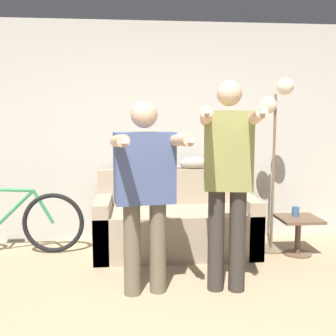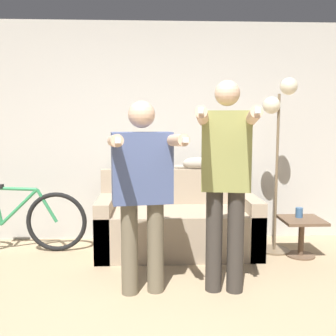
{
  "view_description": "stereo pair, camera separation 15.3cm",
  "coord_description": "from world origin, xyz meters",
  "px_view_note": "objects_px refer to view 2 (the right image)",
  "views": [
    {
      "loc": [
        -0.3,
        -2.19,
        1.44
      ],
      "look_at": [
        0.02,
        1.48,
        1.0
      ],
      "focal_mm": 42.0,
      "sensor_mm": 36.0,
      "label": 1
    },
    {
      "loc": [
        -0.14,
        -2.2,
        1.44
      ],
      "look_at": [
        0.02,
        1.48,
        1.0
      ],
      "focal_mm": 42.0,
      "sensor_mm": 36.0,
      "label": 2
    }
  ],
  "objects_px": {
    "person_left": "(142,183)",
    "side_table": "(302,229)",
    "person_right": "(226,173)",
    "floor_lamp": "(279,126)",
    "couch": "(178,225)",
    "cat": "(199,162)",
    "cup": "(299,213)",
    "bicycle": "(12,221)"
  },
  "relations": [
    {
      "from": "couch",
      "to": "cat",
      "type": "xyz_separation_m",
      "value": [
        0.27,
        0.3,
        0.66
      ]
    },
    {
      "from": "couch",
      "to": "bicycle",
      "type": "relative_size",
      "value": 1.07
    },
    {
      "from": "bicycle",
      "to": "person_left",
      "type": "bearing_deg",
      "value": -37.59
    },
    {
      "from": "person_left",
      "to": "side_table",
      "type": "bearing_deg",
      "value": 17.96
    },
    {
      "from": "cat",
      "to": "bicycle",
      "type": "distance_m",
      "value": 2.19
    },
    {
      "from": "person_right",
      "to": "side_table",
      "type": "relative_size",
      "value": 4.11
    },
    {
      "from": "couch",
      "to": "bicycle",
      "type": "distance_m",
      "value": 1.82
    },
    {
      "from": "cat",
      "to": "floor_lamp",
      "type": "bearing_deg",
      "value": -23.14
    },
    {
      "from": "couch",
      "to": "person_left",
      "type": "bearing_deg",
      "value": -108.91
    },
    {
      "from": "couch",
      "to": "cat",
      "type": "height_order",
      "value": "cat"
    },
    {
      "from": "person_left",
      "to": "side_table",
      "type": "height_order",
      "value": "person_left"
    },
    {
      "from": "cup",
      "to": "side_table",
      "type": "bearing_deg",
      "value": -80.76
    },
    {
      "from": "person_right",
      "to": "floor_lamp",
      "type": "distance_m",
      "value": 1.32
    },
    {
      "from": "cat",
      "to": "cup",
      "type": "relative_size",
      "value": 4.63
    },
    {
      "from": "person_left",
      "to": "side_table",
      "type": "distance_m",
      "value": 1.98
    },
    {
      "from": "cat",
      "to": "side_table",
      "type": "relative_size",
      "value": 1.15
    },
    {
      "from": "floor_lamp",
      "to": "couch",
      "type": "bearing_deg",
      "value": 177.46
    },
    {
      "from": "person_left",
      "to": "cat",
      "type": "bearing_deg",
      "value": 56.3
    },
    {
      "from": "floor_lamp",
      "to": "cup",
      "type": "xyz_separation_m",
      "value": [
        0.21,
        -0.12,
        -0.93
      ]
    },
    {
      "from": "floor_lamp",
      "to": "cup",
      "type": "bearing_deg",
      "value": -28.85
    },
    {
      "from": "person_left",
      "to": "cup",
      "type": "relative_size",
      "value": 15.07
    },
    {
      "from": "person_left",
      "to": "cat",
      "type": "relative_size",
      "value": 3.25
    },
    {
      "from": "floor_lamp",
      "to": "cup",
      "type": "distance_m",
      "value": 0.96
    },
    {
      "from": "couch",
      "to": "person_right",
      "type": "bearing_deg",
      "value": -73.31
    },
    {
      "from": "cat",
      "to": "floor_lamp",
      "type": "distance_m",
      "value": 0.98
    },
    {
      "from": "couch",
      "to": "floor_lamp",
      "type": "height_order",
      "value": "floor_lamp"
    },
    {
      "from": "person_right",
      "to": "side_table",
      "type": "distance_m",
      "value": 1.48
    },
    {
      "from": "person_left",
      "to": "side_table",
      "type": "xyz_separation_m",
      "value": [
        1.67,
        0.84,
        -0.64
      ]
    },
    {
      "from": "side_table",
      "to": "cup",
      "type": "relative_size",
      "value": 4.04
    },
    {
      "from": "couch",
      "to": "floor_lamp",
      "type": "xyz_separation_m",
      "value": [
        1.08,
        -0.05,
        1.09
      ]
    },
    {
      "from": "couch",
      "to": "cat",
      "type": "bearing_deg",
      "value": 47.84
    },
    {
      "from": "couch",
      "to": "bicycle",
      "type": "bearing_deg",
      "value": 178.23
    },
    {
      "from": "cat",
      "to": "floor_lamp",
      "type": "relative_size",
      "value": 0.26
    },
    {
      "from": "person_left",
      "to": "cup",
      "type": "bearing_deg",
      "value": 19.73
    },
    {
      "from": "couch",
      "to": "floor_lamp",
      "type": "relative_size",
      "value": 0.91
    },
    {
      "from": "person_left",
      "to": "person_right",
      "type": "bearing_deg",
      "value": -8.74
    },
    {
      "from": "couch",
      "to": "side_table",
      "type": "relative_size",
      "value": 4.04
    },
    {
      "from": "person_right",
      "to": "floor_lamp",
      "type": "height_order",
      "value": "floor_lamp"
    },
    {
      "from": "person_right",
      "to": "cup",
      "type": "xyz_separation_m",
      "value": [
        0.98,
        0.9,
        -0.55
      ]
    },
    {
      "from": "person_left",
      "to": "person_right",
      "type": "distance_m",
      "value": 0.69
    },
    {
      "from": "couch",
      "to": "bicycle",
      "type": "xyz_separation_m",
      "value": [
        -1.82,
        0.06,
        0.05
      ]
    },
    {
      "from": "cup",
      "to": "cat",
      "type": "bearing_deg",
      "value": 155.62
    }
  ]
}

